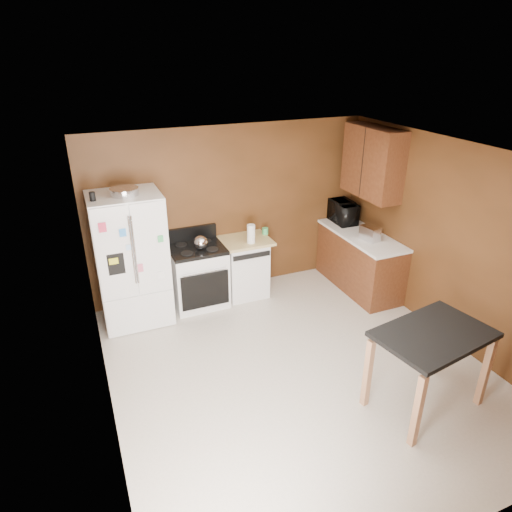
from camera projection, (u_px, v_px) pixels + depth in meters
floor at (298, 369)px, 5.40m from camera, size 4.50×4.50×0.00m
ceiling at (308, 159)px, 4.34m from camera, size 4.50×4.50×0.00m
wall_back at (231, 211)px, 6.75m from camera, size 4.20×0.00×4.20m
wall_front at (464, 421)px, 2.98m from camera, size 4.20×0.00×4.20m
wall_left at (97, 316)px, 4.13m from camera, size 0.00×4.50×4.50m
wall_right at (454, 245)px, 5.60m from camera, size 0.00×4.50×4.50m
roasting_pan at (124, 191)px, 5.61m from camera, size 0.35×0.35×0.09m
pen_cup at (92, 196)px, 5.40m from camera, size 0.07×0.07×0.11m
kettle at (201, 243)px, 6.31m from camera, size 0.20×0.20×0.20m
paper_towel at (251, 234)px, 6.52m from camera, size 0.14×0.14×0.27m
green_canister at (265, 231)px, 6.85m from camera, size 0.10×0.10×0.10m
toaster at (370, 233)px, 6.60m from camera, size 0.22×0.30×0.20m
microwave at (342, 212)px, 7.27m from camera, size 0.40×0.58×0.31m
refrigerator at (131, 260)px, 6.03m from camera, size 0.90×0.80×1.80m
gas_range at (198, 275)px, 6.59m from camera, size 0.76×0.68×1.10m
dishwasher at (244, 266)px, 6.86m from camera, size 0.78×0.63×0.89m
right_cabinets at (363, 232)px, 6.89m from camera, size 0.63×1.58×2.45m
island at (432, 345)px, 4.56m from camera, size 1.25×0.93×0.91m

